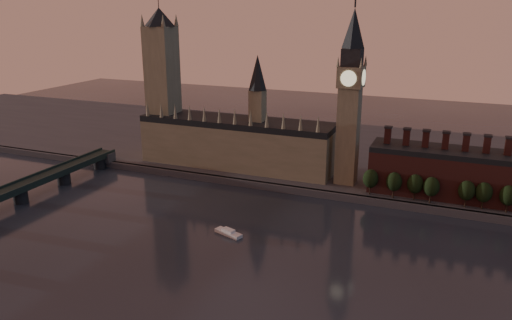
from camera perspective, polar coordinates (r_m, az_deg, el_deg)
The scene contains 14 objects.
ground at distance 216.74m, azimuth 0.93°, elevation -12.30°, with size 900.00×900.00×0.00m, color black.
north_bank at distance 375.34m, azimuth 10.94°, elevation 0.65°, with size 900.00×182.00×4.00m.
palace_of_westminster at distance 330.83m, azimuth -2.15°, elevation 2.26°, with size 130.00×30.30×74.00m.
victoria_tower at distance 349.89m, azimuth -10.63°, elevation 9.06°, with size 24.00×24.00×108.00m.
big_ben at distance 296.01m, azimuth 10.71°, elevation 7.18°, with size 15.00×15.00×107.00m.
chimney_block at distance 299.52m, azimuth 23.48°, elevation -1.56°, with size 110.00×25.00×37.00m.
embankment_tree_0 at distance 289.16m, azimuth 12.96°, elevation -2.09°, with size 8.60×8.60×14.88m.
embankment_tree_1 at distance 287.31m, azimuth 15.50°, elevation -2.41°, with size 8.60×8.60×14.88m.
embankment_tree_2 at distance 287.14m, azimuth 17.74°, elevation -2.62°, with size 8.60×8.60×14.88m.
embankment_tree_3 at distance 285.56m, azimuth 19.41°, elevation -2.90°, with size 8.60×8.60×14.88m.
embankment_tree_4 at distance 286.40m, azimuth 22.94°, elevation -3.24°, with size 8.60×8.60×14.88m.
embankment_tree_5 at distance 287.30m, azimuth 24.60°, elevation -3.38°, with size 8.60×8.60×14.88m.
embankment_tree_6 at distance 288.00m, azimuth 26.89°, elevation -3.65°, with size 8.60×8.60×14.88m.
river_boat at distance 245.82m, azimuth -3.17°, elevation -8.27°, with size 15.60×8.86×3.00m.
Camera 1 is at (68.62, -175.86, 106.50)m, focal length 35.00 mm.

